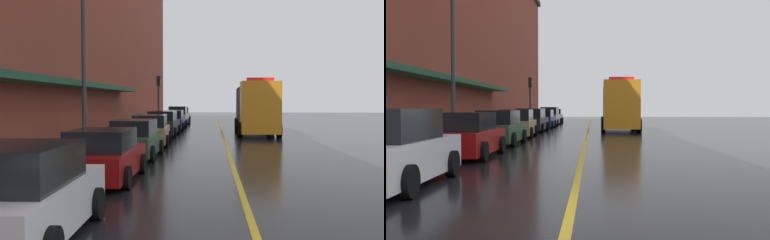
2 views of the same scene
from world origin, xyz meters
TOP-DOWN VIEW (x-y plane):
  - ground_plane at (0.00, 25.00)m, footprint 112.00×112.00m
  - sidewalk_left at (-6.20, 25.00)m, footprint 2.40×70.00m
  - lane_center_stripe at (0.00, 25.00)m, footprint 0.16×70.00m
  - brick_building_left at (-13.10, 24.00)m, footprint 12.57×64.00m
  - parked_car_0 at (-3.97, 2.33)m, footprint 2.12×4.37m
  - parked_car_1 at (-3.96, 7.99)m, footprint 2.08×4.24m
  - parked_car_2 at (-3.92, 13.27)m, footprint 2.02×4.19m
  - parked_car_3 at (-4.03, 18.66)m, footprint 2.19×4.63m
  - parked_car_4 at (-4.05, 24.92)m, footprint 2.15×4.93m
  - parked_car_5 at (-3.90, 31.08)m, footprint 1.96×4.88m
  - parked_car_6 at (-3.92, 37.29)m, footprint 2.03×4.63m
  - parked_car_7 at (-4.04, 43.28)m, footprint 2.08×4.34m
  - utility_truck at (2.35, 26.57)m, footprint 2.88×9.22m
  - parking_meter_0 at (-5.35, 21.14)m, footprint 0.14×0.18m
  - parking_meter_1 at (-5.35, 4.98)m, footprint 0.14×0.18m
  - street_lamp_left at (-5.95, 12.93)m, footprint 0.44×0.44m
  - traffic_light_near at (-5.29, 32.93)m, footprint 0.38×0.36m

SIDE VIEW (x-z plane):
  - ground_plane at x=0.00m, z-range 0.00..0.00m
  - lane_center_stripe at x=0.00m, z-range 0.00..0.01m
  - sidewalk_left at x=-6.20m, z-range 0.00..0.15m
  - parked_car_1 at x=-3.96m, z-range -0.04..1.49m
  - parked_car_5 at x=-3.90m, z-range -0.04..1.52m
  - parked_car_2 at x=-3.92m, z-range -0.05..1.53m
  - parked_car_3 at x=-4.03m, z-range -0.05..1.56m
  - parked_car_7 at x=-4.04m, z-range -0.05..1.57m
  - parked_car_0 at x=-3.97m, z-range -0.05..1.61m
  - parked_car_4 at x=-4.05m, z-range -0.05..1.62m
  - parked_car_6 at x=-3.92m, z-range -0.06..1.73m
  - parking_meter_0 at x=-5.35m, z-range 0.39..1.72m
  - parking_meter_1 at x=-5.35m, z-range 0.39..1.72m
  - utility_truck at x=2.35m, z-range -0.09..3.70m
  - traffic_light_near at x=-5.29m, z-range 1.01..5.31m
  - street_lamp_left at x=-5.95m, z-range 0.93..7.87m
  - brick_building_left at x=-13.10m, z-range 0.01..16.63m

